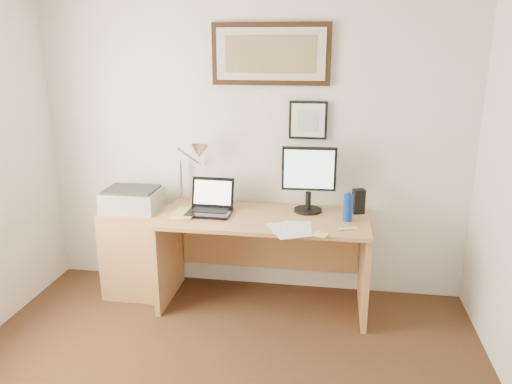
% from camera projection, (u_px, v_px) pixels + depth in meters
% --- Properties ---
extents(wall_back, '(3.50, 0.02, 2.50)m').
position_uv_depth(wall_back, '(252.00, 143.00, 4.06)').
color(wall_back, silver).
rests_on(wall_back, ground).
extents(side_cabinet, '(0.50, 0.40, 0.73)m').
position_uv_depth(side_cabinet, '(137.00, 252.00, 4.15)').
color(side_cabinet, '#AF7A49').
rests_on(side_cabinet, floor).
extents(water_bottle, '(0.07, 0.07, 0.20)m').
position_uv_depth(water_bottle, '(348.00, 208.00, 3.71)').
color(water_bottle, '#0B3096').
rests_on(water_bottle, desk).
extents(bottle_cap, '(0.04, 0.04, 0.02)m').
position_uv_depth(bottle_cap, '(349.00, 194.00, 3.68)').
color(bottle_cap, '#0B3096').
rests_on(bottle_cap, water_bottle).
extents(speaker, '(0.11, 0.10, 0.19)m').
position_uv_depth(speaker, '(358.00, 201.00, 3.88)').
color(speaker, black).
rests_on(speaker, desk).
extents(paper_sheet_a, '(0.35, 0.40, 0.00)m').
position_uv_depth(paper_sheet_a, '(288.00, 230.00, 3.56)').
color(paper_sheet_a, white).
rests_on(paper_sheet_a, desk).
extents(paper_sheet_b, '(0.22, 0.30, 0.00)m').
position_uv_depth(paper_sheet_b, '(297.00, 228.00, 3.59)').
color(paper_sheet_b, white).
rests_on(paper_sheet_b, desk).
extents(sticky_pad, '(0.12, 0.12, 0.01)m').
position_uv_depth(sticky_pad, '(321.00, 235.00, 3.45)').
color(sticky_pad, '#E5D76C').
rests_on(sticky_pad, desk).
extents(marker_pen, '(0.14, 0.06, 0.02)m').
position_uv_depth(marker_pen, '(348.00, 229.00, 3.56)').
color(marker_pen, white).
rests_on(marker_pen, desk).
extents(book, '(0.19, 0.26, 0.02)m').
position_uv_depth(book, '(174.00, 213.00, 3.89)').
color(book, '#DAB866').
rests_on(book, desk).
extents(desk, '(1.60, 0.70, 0.75)m').
position_uv_depth(desk, '(265.00, 241.00, 3.98)').
color(desk, '#AF7A49').
rests_on(desk, floor).
extents(laptop, '(0.35, 0.30, 0.26)m').
position_uv_depth(laptop, '(211.00, 205.00, 3.91)').
color(laptop, black).
rests_on(laptop, desk).
extents(lcd_monitor, '(0.42, 0.22, 0.52)m').
position_uv_depth(lcd_monitor, '(309.00, 176.00, 3.86)').
color(lcd_monitor, black).
rests_on(lcd_monitor, desk).
extents(printer, '(0.44, 0.34, 0.18)m').
position_uv_depth(printer, '(132.00, 199.00, 4.04)').
color(printer, '#A4A4A7').
rests_on(printer, side_cabinet).
extents(desk_lamp, '(0.29, 0.27, 0.53)m').
position_uv_depth(desk_lamp, '(198.00, 154.00, 3.96)').
color(desk_lamp, silver).
rests_on(desk_lamp, desk).
extents(picture_large, '(0.92, 0.04, 0.47)m').
position_uv_depth(picture_large, '(271.00, 54.00, 3.82)').
color(picture_large, black).
rests_on(picture_large, wall_back).
extents(picture_small, '(0.30, 0.03, 0.30)m').
position_uv_depth(picture_small, '(308.00, 120.00, 3.91)').
color(picture_small, black).
rests_on(picture_small, wall_back).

